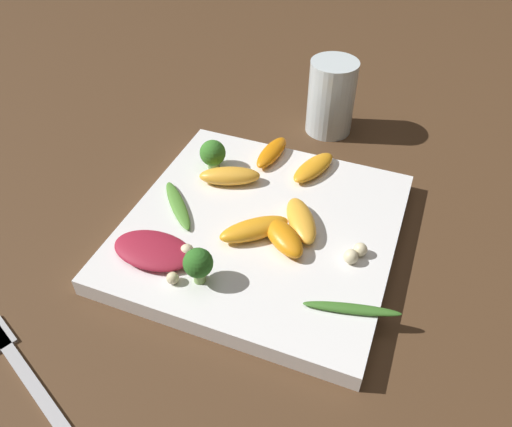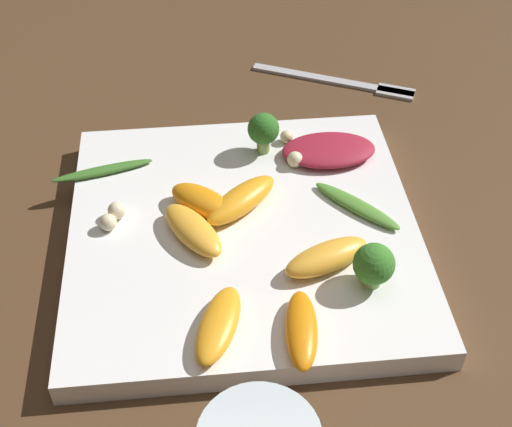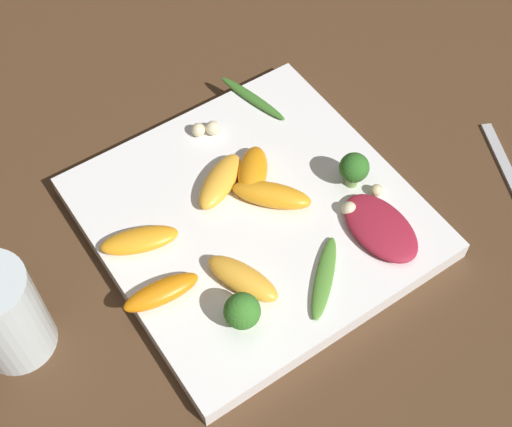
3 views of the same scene
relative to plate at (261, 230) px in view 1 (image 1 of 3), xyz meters
The scene contains 19 objects.
ground_plane 0.01m from the plate, ahead, with size 2.40×2.40×0.00m, color #4C331E.
plate is the anchor object (origin of this frame).
drinking_glass 0.25m from the plate, behind, with size 0.07×0.07×0.11m.
fork 0.27m from the plate, 30.85° to the right, with size 0.09×0.18×0.01m.
radicchio_leaf_0 0.12m from the plate, 45.59° to the right, with size 0.05×0.09×0.01m.
orange_segment_0 0.05m from the plate, 57.05° to the left, with size 0.06×0.07×0.02m.
orange_segment_1 0.05m from the plate, 104.52° to the left, with size 0.08×0.06×0.02m.
orange_segment_2 0.08m from the plate, 131.05° to the right, with size 0.05×0.08×0.02m.
orange_segment_3 0.11m from the plate, 165.71° to the left, with size 0.08×0.05×0.02m.
orange_segment_4 0.03m from the plate, ahead, with size 0.07×0.08×0.02m.
orange_segment_5 0.13m from the plate, 165.44° to the right, with size 0.07×0.03×0.02m.
broccoli_floret_0 0.12m from the plate, 128.73° to the right, with size 0.03×0.03×0.04m.
broccoli_floret_1 0.11m from the plate, 15.45° to the right, with size 0.03×0.03×0.04m.
arugula_sprig_0 0.15m from the plate, 56.43° to the left, with size 0.03×0.09×0.01m.
arugula_sprig_1 0.10m from the plate, 83.99° to the right, with size 0.08×0.07×0.01m.
macadamia_nut_0 0.11m from the plate, 86.44° to the left, with size 0.01×0.01×0.01m.
macadamia_nut_1 0.11m from the plate, 79.07° to the left, with size 0.02×0.02×0.02m.
macadamia_nut_2 0.12m from the plate, 24.74° to the right, with size 0.01×0.01×0.01m.
macadamia_nut_3 0.09m from the plate, 36.12° to the right, with size 0.01×0.01×0.01m.
Camera 1 is at (0.38, 0.14, 0.41)m, focal length 35.00 mm.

